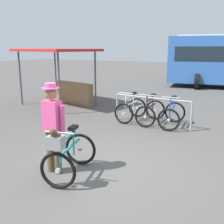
% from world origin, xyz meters
% --- Properties ---
extents(ground_plane, '(80.00, 80.00, 0.00)m').
position_xyz_m(ground_plane, '(0.00, 0.00, 0.00)').
color(ground_plane, '#514F4C').
extents(bike_rack_rail, '(2.51, 0.11, 0.88)m').
position_xyz_m(bike_rack_rail, '(-0.39, 3.35, 0.64)').
color(bike_rack_rail, '#99999E').
rests_on(bike_rack_rail, ground).
extents(racked_bike_white, '(0.67, 1.10, 0.97)m').
position_xyz_m(racked_bike_white, '(-1.19, 3.55, 0.37)').
color(racked_bike_white, black).
rests_on(racked_bike_white, ground).
extents(racked_bike_black, '(0.74, 1.16, 0.98)m').
position_xyz_m(racked_bike_black, '(-0.49, 3.54, 0.37)').
color(racked_bike_black, black).
rests_on(racked_bike_black, ground).
extents(racked_bike_blue, '(0.80, 1.20, 0.98)m').
position_xyz_m(racked_bike_blue, '(0.21, 3.52, 0.37)').
color(racked_bike_blue, black).
rests_on(racked_bike_blue, ground).
extents(featured_bicycle, '(0.92, 1.25, 1.09)m').
position_xyz_m(featured_bicycle, '(-0.36, -0.70, 0.49)').
color(featured_bicycle, black).
rests_on(featured_bicycle, ground).
extents(person_with_featured_bike, '(0.53, 0.32, 1.72)m').
position_xyz_m(person_with_featured_bike, '(-0.74, -0.62, 0.95)').
color(person_with_featured_bike, brown).
rests_on(person_with_featured_bike, ground).
extents(market_stall, '(3.49, 2.86, 2.30)m').
position_xyz_m(market_stall, '(-4.78, 4.47, 1.39)').
color(market_stall, '#4C4C51').
rests_on(market_stall, ground).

